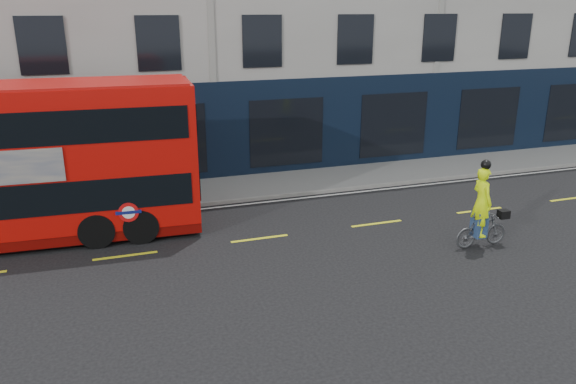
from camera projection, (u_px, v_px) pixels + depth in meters
name	position (u px, v px, depth m)	size (l,w,h in m)	color
ground	(274.00, 258.00, 15.93)	(120.00, 120.00, 0.00)	black
pavement	(225.00, 189.00, 21.77)	(60.00, 3.00, 0.12)	slate
kerb	(234.00, 201.00, 20.41)	(60.00, 0.12, 0.13)	gray
road_edge_line	(236.00, 205.00, 20.16)	(58.00, 0.10, 0.01)	silver
lane_dashes	(260.00, 239.00, 17.28)	(58.00, 0.12, 0.01)	#CBCB17
cyclist	(482.00, 217.00, 16.42)	(1.72, 0.75, 2.68)	#45474A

